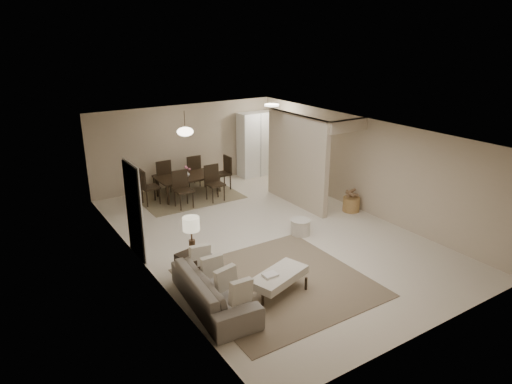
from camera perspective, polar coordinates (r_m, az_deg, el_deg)
floor at (r=10.95m, az=1.40°, el=-5.24°), size 9.00×9.00×0.00m
ceiling at (r=10.16m, az=1.52°, el=7.67°), size 9.00×9.00×0.00m
back_wall at (r=14.29m, az=-8.74°, el=5.81°), size 6.00×0.00×6.00m
left_wall at (r=9.24m, az=-14.16°, el=-2.26°), size 0.00×9.00×9.00m
right_wall at (r=12.35m, az=13.09°, el=3.34°), size 0.00×9.00×9.00m
partition at (r=12.47m, az=5.11°, el=3.93°), size 0.15×2.50×2.50m
doorway at (r=9.87m, az=-15.03°, el=-2.36°), size 0.04×0.90×2.04m
pantry_cabinet at (r=15.12m, az=0.02°, el=6.01°), size 1.20×0.55×2.10m
flush_light at (r=14.04m, az=1.98°, el=10.81°), size 0.44×0.44×0.05m
living_rug at (r=8.97m, az=2.78°, el=-11.21°), size 3.20×3.20×0.01m
sofa at (r=8.20m, az=-5.25°, el=-11.97°), size 2.23×1.02×0.63m
ottoman_bench at (r=8.49m, az=2.89°, el=-10.56°), size 1.27×0.86×0.42m
side_table at (r=8.99m, az=-7.85°, el=-9.31°), size 0.61×0.61×0.56m
table_lamp at (r=8.61m, az=-8.10°, el=-4.38°), size 0.32×0.32×0.76m
round_pouf at (r=10.90m, az=5.56°, el=-4.39°), size 0.48×0.48×0.37m
wicker_basket at (r=12.49m, az=11.82°, el=-1.51°), size 0.57×0.57×0.38m
dining_rug at (r=13.52m, az=-8.43°, el=-0.49°), size 2.80×2.10×0.01m
dining_table at (r=13.42m, az=-8.49°, el=0.71°), size 1.75×0.99×0.61m
dining_chairs at (r=13.36m, az=-8.54°, el=1.54°), size 2.74×1.99×1.02m
vase at (r=13.31m, az=-8.57°, el=2.26°), size 0.18×0.18×0.15m
yellow_mat at (r=14.10m, az=5.20°, el=0.49°), size 1.02×0.67×0.01m
pendant_light at (r=13.00m, az=-8.85°, el=7.47°), size 0.46×0.46×0.71m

